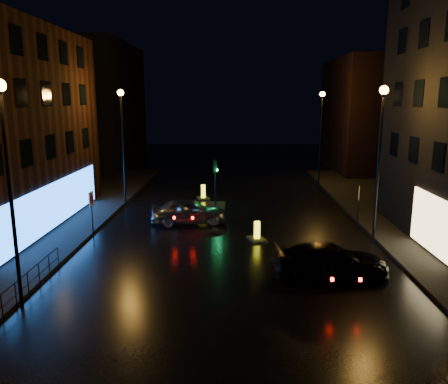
{
  "coord_description": "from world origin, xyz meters",
  "views": [
    {
      "loc": [
        0.2,
        -17.02,
        7.68
      ],
      "look_at": [
        -0.37,
        5.97,
        2.8
      ],
      "focal_mm": 35.0,
      "sensor_mm": 36.0,
      "label": 1
    }
  ],
  "objects_px": {
    "road_sign_right": "(359,196)",
    "dark_sedan": "(330,261)",
    "bollard_near": "(257,236)",
    "traffic_signal": "(215,200)",
    "bollard_far": "(203,196)",
    "road_sign_left": "(91,203)",
    "silver_hatchback": "(189,211)"
  },
  "relations": [
    {
      "from": "road_sign_right",
      "to": "dark_sedan",
      "type": "bearing_deg",
      "value": 83.51
    },
    {
      "from": "dark_sedan",
      "to": "bollard_near",
      "type": "relative_size",
      "value": 3.55
    },
    {
      "from": "dark_sedan",
      "to": "traffic_signal",
      "type": "bearing_deg",
      "value": 16.33
    },
    {
      "from": "bollard_far",
      "to": "road_sign_left",
      "type": "bearing_deg",
      "value": -134.09
    },
    {
      "from": "traffic_signal",
      "to": "dark_sedan",
      "type": "xyz_separation_m",
      "value": [
        5.62,
        -12.83,
        0.24
      ]
    },
    {
      "from": "dark_sedan",
      "to": "road_sign_left",
      "type": "xyz_separation_m",
      "value": [
        -12.31,
        5.61,
        1.2
      ]
    },
    {
      "from": "dark_sedan",
      "to": "silver_hatchback",
      "type": "bearing_deg",
      "value": 33.01
    },
    {
      "from": "bollard_near",
      "to": "road_sign_left",
      "type": "relative_size",
      "value": 0.56
    },
    {
      "from": "dark_sedan",
      "to": "bollard_near",
      "type": "xyz_separation_m",
      "value": [
        -2.95,
        5.1,
        -0.51
      ]
    },
    {
      "from": "silver_hatchback",
      "to": "traffic_signal",
      "type": "bearing_deg",
      "value": -25.32
    },
    {
      "from": "dark_sedan",
      "to": "bollard_far",
      "type": "distance_m",
      "value": 16.7
    },
    {
      "from": "bollard_far",
      "to": "road_sign_right",
      "type": "height_order",
      "value": "road_sign_right"
    },
    {
      "from": "bollard_near",
      "to": "road_sign_right",
      "type": "xyz_separation_m",
      "value": [
        6.43,
        3.26,
        1.59
      ]
    },
    {
      "from": "silver_hatchback",
      "to": "bollard_near",
      "type": "height_order",
      "value": "silver_hatchback"
    },
    {
      "from": "road_sign_left",
      "to": "dark_sedan",
      "type": "bearing_deg",
      "value": -23.1
    },
    {
      "from": "road_sign_right",
      "to": "road_sign_left",
      "type": "bearing_deg",
      "value": 25.98
    },
    {
      "from": "silver_hatchback",
      "to": "road_sign_left",
      "type": "relative_size",
      "value": 1.79
    },
    {
      "from": "bollard_far",
      "to": "silver_hatchback",
      "type": "bearing_deg",
      "value": -107.44
    },
    {
      "from": "dark_sedan",
      "to": "road_sign_right",
      "type": "bearing_deg",
      "value": -29.91
    },
    {
      "from": "silver_hatchback",
      "to": "bollard_far",
      "type": "xyz_separation_m",
      "value": [
        0.43,
        6.92,
        -0.54
      ]
    },
    {
      "from": "silver_hatchback",
      "to": "bollard_near",
      "type": "relative_size",
      "value": 3.22
    },
    {
      "from": "dark_sedan",
      "to": "road_sign_right",
      "type": "height_order",
      "value": "road_sign_right"
    },
    {
      "from": "traffic_signal",
      "to": "bollard_near",
      "type": "relative_size",
      "value": 2.38
    },
    {
      "from": "dark_sedan",
      "to": "road_sign_left",
      "type": "relative_size",
      "value": 1.98
    },
    {
      "from": "road_sign_right",
      "to": "bollard_near",
      "type": "bearing_deg",
      "value": 42.97
    },
    {
      "from": "traffic_signal",
      "to": "dark_sedan",
      "type": "bearing_deg",
      "value": -66.37
    },
    {
      "from": "bollard_far",
      "to": "road_sign_left",
      "type": "relative_size",
      "value": 0.57
    },
    {
      "from": "bollard_near",
      "to": "road_sign_right",
      "type": "bearing_deg",
      "value": 7.14
    },
    {
      "from": "road_sign_left",
      "to": "road_sign_right",
      "type": "bearing_deg",
      "value": 11.26
    },
    {
      "from": "traffic_signal",
      "to": "bollard_near",
      "type": "height_order",
      "value": "traffic_signal"
    },
    {
      "from": "bollard_near",
      "to": "road_sign_left",
      "type": "height_order",
      "value": "road_sign_left"
    },
    {
      "from": "silver_hatchback",
      "to": "road_sign_right",
      "type": "xyz_separation_m",
      "value": [
        10.59,
        -0.02,
        1.03
      ]
    }
  ]
}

